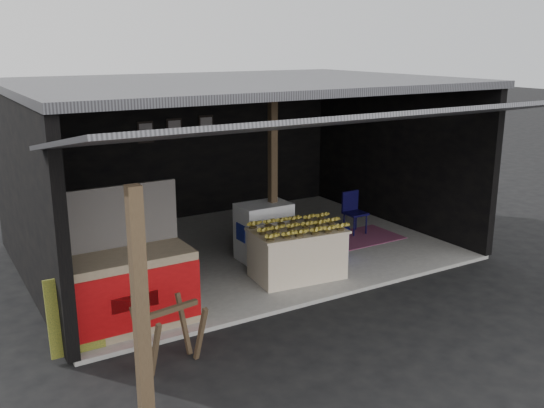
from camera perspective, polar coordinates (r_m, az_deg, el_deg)
ground at (r=8.83m, az=4.84°, el=-9.18°), size 80.00×80.00×0.00m
concrete_slab at (r=10.80m, az=-2.96°, el=-4.41°), size 7.00×5.00×0.06m
shophouse at (r=10.58m, az=-3.92°, el=6.73°), size 7.40×7.29×3.02m
banana_table at (r=9.41m, az=2.38°, el=-4.65°), size 1.50×1.02×0.77m
banana_pile at (r=9.26m, az=2.42°, el=-1.96°), size 1.37×0.91×0.15m
white_crate at (r=10.17m, az=-0.78°, el=-2.59°), size 0.86×0.59×0.96m
neighbor_stall at (r=7.98m, az=-13.73°, el=-7.65°), size 1.74×0.79×1.79m
green_signboard at (r=7.54m, az=-18.06°, el=-9.87°), size 0.63×0.14×0.94m
sawhorse at (r=7.10m, az=-9.61°, el=-11.58°), size 0.74×0.73×0.72m
water_barrel at (r=10.36m, az=6.34°, el=-3.73°), size 0.33×0.33×0.49m
plastic_chair at (r=11.68m, az=7.62°, el=-0.45°), size 0.39×0.39×0.80m
magenta_rug at (r=11.50m, az=8.21°, el=-3.13°), size 1.51×1.01×0.01m
picture_frames at (r=12.40m, az=-9.04°, el=7.00°), size 1.62×0.04×0.46m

